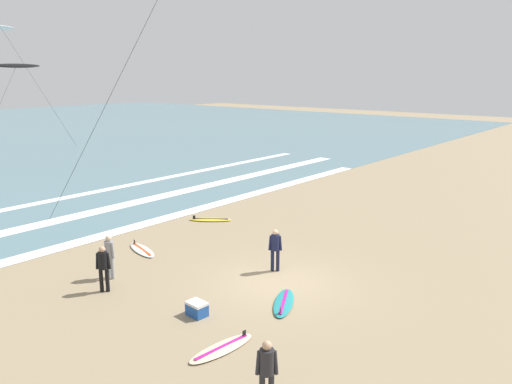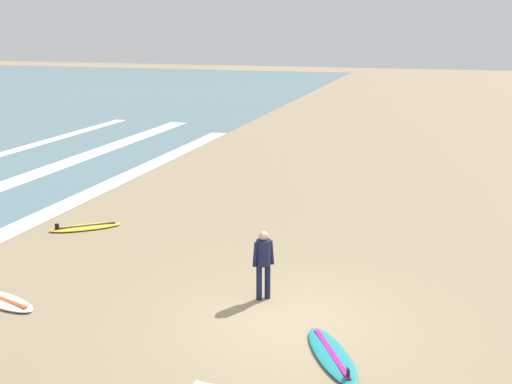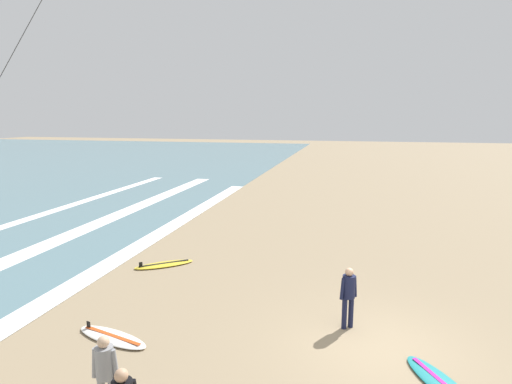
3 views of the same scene
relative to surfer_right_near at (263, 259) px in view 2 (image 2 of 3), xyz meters
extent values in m
plane|color=#937F60|center=(-0.79, -0.75, -0.96)|extent=(160.00, 160.00, 0.00)
cylinder|color=#141938|center=(0.06, -0.08, -0.55)|extent=(0.13, 0.13, 0.82)
cylinder|color=#141938|center=(-0.06, 0.08, -0.55)|extent=(0.13, 0.13, 0.82)
cylinder|color=#141938|center=(0.00, 0.00, 0.15)|extent=(0.32, 0.32, 0.58)
cylinder|color=#141938|center=(0.11, -0.15, 0.13)|extent=(0.15, 0.16, 0.56)
cylinder|color=#141938|center=(-0.11, 0.15, 0.13)|extent=(0.15, 0.16, 0.56)
sphere|color=tan|center=(0.00, 0.00, 0.54)|extent=(0.21, 0.21, 0.21)
ellipsoid|color=silver|center=(-1.85, 5.53, -0.91)|extent=(1.14, 2.18, 0.09)
cube|color=#D84C19|center=(-1.85, 5.53, -0.86)|extent=(0.57, 1.75, 0.01)
ellipsoid|color=teal|center=(-2.00, -1.90, -0.91)|extent=(2.12, 1.56, 0.09)
cube|color=#BF198C|center=(-2.00, -1.90, -0.86)|extent=(1.60, 0.97, 0.01)
cube|color=black|center=(-2.71, -2.31, -0.79)|extent=(0.11, 0.07, 0.16)
ellipsoid|color=yellow|center=(3.10, 6.51, -0.91)|extent=(1.75, 2.04, 0.09)
cube|color=black|center=(3.10, 6.51, -0.86)|extent=(1.16, 1.48, 0.01)
cube|color=black|center=(2.61, 7.16, -0.79)|extent=(0.09, 0.11, 0.16)
camera|label=1|loc=(-13.77, -10.64, 6.16)|focal=35.03mm
camera|label=2|loc=(-11.88, -3.46, 4.94)|focal=42.24mm
camera|label=3|loc=(-10.23, 0.00, 4.39)|focal=29.62mm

